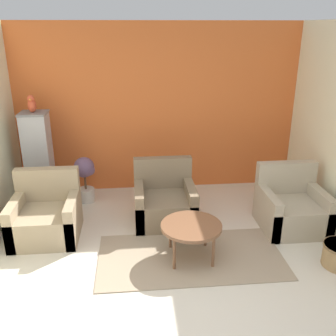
{
  "coord_description": "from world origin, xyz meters",
  "views": [
    {
      "loc": [
        -0.42,
        -2.75,
        2.59
      ],
      "look_at": [
        0.0,
        1.57,
        0.93
      ],
      "focal_mm": 40.0,
      "sensor_mm": 36.0,
      "label": 1
    }
  ],
  "objects_px": {
    "coffee_table": "(191,228)",
    "armchair_middle": "(164,203)",
    "birdcage": "(39,161)",
    "armchair_left": "(46,217)",
    "potted_plant": "(85,175)",
    "armchair_right": "(291,209)",
    "parrot": "(32,104)"
  },
  "relations": [
    {
      "from": "coffee_table",
      "to": "armchair_middle",
      "type": "xyz_separation_m",
      "value": [
        -0.23,
        0.96,
        -0.13
      ]
    },
    {
      "from": "birdcage",
      "to": "coffee_table",
      "type": "bearing_deg",
      "value": -39.6
    },
    {
      "from": "armchair_left",
      "to": "potted_plant",
      "type": "distance_m",
      "value": 1.09
    },
    {
      "from": "armchair_middle",
      "to": "birdcage",
      "type": "height_order",
      "value": "birdcage"
    },
    {
      "from": "armchair_right",
      "to": "parrot",
      "type": "xyz_separation_m",
      "value": [
        -3.52,
        1.1,
        1.28
      ]
    },
    {
      "from": "birdcage",
      "to": "parrot",
      "type": "distance_m",
      "value": 0.85
    },
    {
      "from": "armchair_left",
      "to": "armchair_right",
      "type": "height_order",
      "value": "same"
    },
    {
      "from": "coffee_table",
      "to": "parrot",
      "type": "bearing_deg",
      "value": 140.36
    },
    {
      "from": "coffee_table",
      "to": "armchair_right",
      "type": "relative_size",
      "value": 0.85
    },
    {
      "from": "armchair_left",
      "to": "parrot",
      "type": "bearing_deg",
      "value": 104.32
    },
    {
      "from": "armchair_left",
      "to": "armchair_middle",
      "type": "bearing_deg",
      "value": 10.06
    },
    {
      "from": "armchair_middle",
      "to": "coffee_table",
      "type": "bearing_deg",
      "value": -76.59
    },
    {
      "from": "armchair_middle",
      "to": "birdcage",
      "type": "relative_size",
      "value": 0.59
    },
    {
      "from": "armchair_middle",
      "to": "parrot",
      "type": "distance_m",
      "value": 2.35
    },
    {
      "from": "potted_plant",
      "to": "birdcage",
      "type": "bearing_deg",
      "value": 178.3
    },
    {
      "from": "coffee_table",
      "to": "parrot",
      "type": "relative_size",
      "value": 2.78
    },
    {
      "from": "armchair_left",
      "to": "parrot",
      "type": "relative_size",
      "value": 3.27
    },
    {
      "from": "armchair_middle",
      "to": "potted_plant",
      "type": "height_order",
      "value": "armchair_middle"
    },
    {
      "from": "coffee_table",
      "to": "potted_plant",
      "type": "xyz_separation_m",
      "value": [
        -1.4,
        1.68,
        0.04
      ]
    },
    {
      "from": "birdcage",
      "to": "potted_plant",
      "type": "relative_size",
      "value": 1.97
    },
    {
      "from": "coffee_table",
      "to": "armchair_middle",
      "type": "height_order",
      "value": "armchair_middle"
    },
    {
      "from": "coffee_table",
      "to": "armchair_right",
      "type": "height_order",
      "value": "armchair_right"
    },
    {
      "from": "armchair_left",
      "to": "coffee_table",
      "type": "bearing_deg",
      "value": -20.74
    },
    {
      "from": "armchair_right",
      "to": "potted_plant",
      "type": "bearing_deg",
      "value": 159.46
    },
    {
      "from": "armchair_left",
      "to": "birdcage",
      "type": "relative_size",
      "value": 0.59
    },
    {
      "from": "armchair_right",
      "to": "birdcage",
      "type": "height_order",
      "value": "birdcage"
    },
    {
      "from": "armchair_middle",
      "to": "birdcage",
      "type": "bearing_deg",
      "value": 157.86
    },
    {
      "from": "coffee_table",
      "to": "birdcage",
      "type": "bearing_deg",
      "value": 140.4
    },
    {
      "from": "armchair_middle",
      "to": "parrot",
      "type": "xyz_separation_m",
      "value": [
        -1.82,
        0.74,
        1.28
      ]
    },
    {
      "from": "armchair_right",
      "to": "parrot",
      "type": "relative_size",
      "value": 3.27
    },
    {
      "from": "armchair_left",
      "to": "armchair_right",
      "type": "bearing_deg",
      "value": -1.29
    },
    {
      "from": "coffee_table",
      "to": "birdcage",
      "type": "relative_size",
      "value": 0.5
    }
  ]
}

